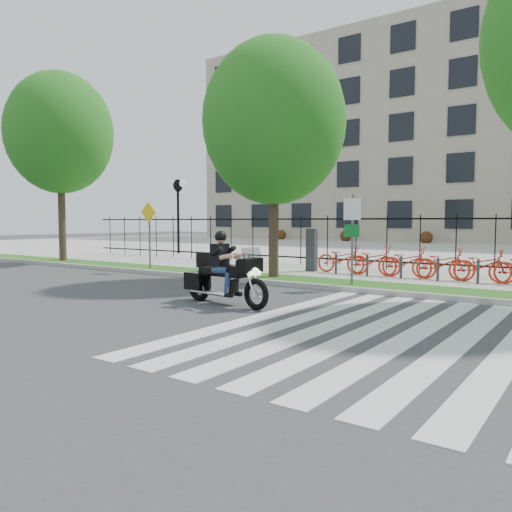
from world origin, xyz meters
The scene contains 14 objects.
ground centered at (0.00, 0.00, 0.00)m, with size 120.00×120.00×0.00m, color #37373A.
curb centered at (0.00, 4.10, 0.07)m, with size 60.00×0.20×0.15m, color #9B9892.
grass_verge centered at (0.00, 4.95, 0.07)m, with size 60.00×1.50×0.15m, color #185415.
sidewalk centered at (0.00, 7.45, 0.07)m, with size 60.00×3.50×0.15m, color #ADABA2.
plaza centered at (0.00, 25.00, 0.05)m, with size 80.00×34.00×0.10m, color #ADABA2.
crosswalk_stripes centered at (4.83, 0.00, 0.01)m, with size 5.70×8.00×0.01m, color silver, non-canonical shape.
iron_fence centered at (0.00, 9.20, 1.15)m, with size 30.00×0.06×2.00m, color black, non-canonical shape.
lamp_post_left centered at (-12.00, 12.00, 3.21)m, with size 1.06×0.70×4.25m.
street_tree_0 centered at (-12.32, 4.95, 5.82)m, with size 4.67×4.67×8.36m.
street_tree_1 centered at (-0.91, 4.95, 5.00)m, with size 4.49×4.49×7.44m.
bike_share_station centered at (4.75, 7.20, 0.64)m, with size 11.11×0.87×1.50m.
sign_pole_regulatory centered at (1.96, 4.58, 1.74)m, with size 0.50×0.09×2.50m.
sign_pole_warning centered at (-6.24, 4.58, 1.74)m, with size 0.78×0.09×2.49m.
motorcycle_rider centered at (0.67, 0.57, 0.68)m, with size 2.64×0.95×2.04m.
Camera 1 is at (7.84, -8.25, 1.91)m, focal length 35.00 mm.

